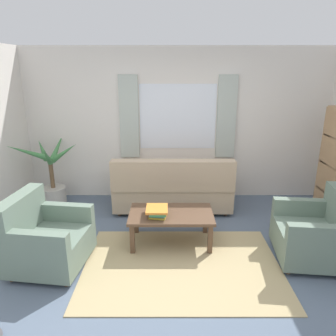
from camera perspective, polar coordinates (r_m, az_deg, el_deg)
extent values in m
plane|color=slate|center=(3.98, 2.73, -17.14)|extent=(6.24, 6.24, 0.00)
cube|color=silver|center=(5.61, 1.98, 7.70)|extent=(5.32, 0.12, 2.60)
cube|color=white|center=(5.53, 2.01, 9.12)|extent=(1.30, 0.01, 1.10)
cube|color=#B2BCB2|center=(5.54, -6.71, 9.03)|extent=(0.32, 0.06, 1.40)
cube|color=#B2BCB2|center=(5.59, 10.67, 8.92)|extent=(0.32, 0.06, 1.40)
cube|color=tan|center=(3.98, 2.73, -17.07)|extent=(2.32, 1.64, 0.01)
cube|color=tan|center=(5.34, 1.06, -4.58)|extent=(1.90, 0.80, 0.38)
cube|color=tan|center=(4.89, 1.13, -1.34)|extent=(1.90, 0.20, 0.48)
cube|color=tan|center=(5.31, 10.50, -1.43)|extent=(0.16, 0.80, 0.24)
cube|color=tan|center=(5.29, -8.40, -1.41)|extent=(0.16, 0.80, 0.24)
cylinder|color=brown|center=(5.77, 9.51, -5.42)|extent=(0.06, 0.06, 0.06)
cylinder|color=brown|center=(5.75, -7.53, -5.42)|extent=(0.06, 0.06, 0.06)
cylinder|color=brown|center=(5.24, 10.52, -8.00)|extent=(0.06, 0.06, 0.06)
cylinder|color=brown|center=(5.21, -8.39, -8.01)|extent=(0.06, 0.06, 0.06)
cube|color=slate|center=(4.11, -19.91, -13.16)|extent=(0.90, 0.94, 0.36)
cube|color=slate|center=(4.08, -24.67, -7.49)|extent=(0.29, 0.86, 0.46)
cube|color=slate|center=(3.70, -22.93, -11.98)|extent=(0.81, 0.22, 0.22)
cube|color=slate|center=(4.26, -18.15, -7.43)|extent=(0.81, 0.22, 0.22)
cylinder|color=brown|center=(3.84, -17.47, -19.01)|extent=(0.05, 0.05, 0.06)
cylinder|color=brown|center=(4.35, -13.70, -13.90)|extent=(0.05, 0.05, 0.06)
cylinder|color=brown|center=(4.13, -25.95, -17.27)|extent=(0.05, 0.05, 0.06)
cylinder|color=brown|center=(4.61, -21.33, -12.78)|extent=(0.05, 0.05, 0.06)
cube|color=slate|center=(4.35, 24.34, -11.90)|extent=(0.88, 0.92, 0.36)
cube|color=slate|center=(4.54, 23.48, -6.48)|extent=(0.81, 0.20, 0.22)
cube|color=slate|center=(3.92, 26.44, -10.73)|extent=(0.81, 0.20, 0.22)
cylinder|color=brown|center=(4.65, 18.93, -12.21)|extent=(0.05, 0.05, 0.06)
cylinder|color=brown|center=(4.09, 20.96, -16.90)|extent=(0.05, 0.05, 0.06)
cylinder|color=brown|center=(4.84, 26.50, -12.00)|extent=(0.05, 0.05, 0.06)
cube|color=brown|center=(4.24, 0.79, -8.27)|extent=(1.10, 0.64, 0.04)
cube|color=brown|center=(4.14, -6.16, -12.53)|extent=(0.06, 0.06, 0.40)
cube|color=brown|center=(4.14, 7.77, -12.52)|extent=(0.06, 0.06, 0.40)
cube|color=brown|center=(4.59, -5.46, -9.27)|extent=(0.06, 0.06, 0.40)
cube|color=brown|center=(4.60, 6.95, -9.27)|extent=(0.06, 0.06, 0.40)
cube|color=gold|center=(4.16, -1.52, -8.30)|extent=(0.25, 0.29, 0.02)
cube|color=#5B8E93|center=(4.16, -1.56, -7.95)|extent=(0.23, 0.28, 0.03)
cube|color=#387F4C|center=(4.14, -1.55, -7.62)|extent=(0.21, 0.33, 0.03)
cube|color=orange|center=(4.12, -1.77, -7.31)|extent=(0.28, 0.31, 0.03)
cylinder|color=#B7B2A8|center=(5.80, -19.44, -4.75)|extent=(0.40, 0.40, 0.32)
cylinder|color=brown|center=(5.67, -19.83, -1.19)|extent=(0.07, 0.07, 0.44)
cone|color=#47894C|center=(5.44, -17.83, 2.69)|extent=(0.50, 0.17, 0.38)
cone|color=#47894C|center=(5.80, -18.84, 3.68)|extent=(0.17, 0.53, 0.43)
cone|color=#47894C|center=(5.79, -21.31, 3.14)|extent=(0.37, 0.45, 0.35)
cone|color=#47894C|center=(5.47, -23.62, 2.65)|extent=(0.52, 0.50, 0.42)
cone|color=#47894C|center=(5.34, -20.55, 1.92)|extent=(0.17, 0.43, 0.38)
cube|color=#A87F56|center=(5.65, 27.03, 1.14)|extent=(0.30, 0.04, 1.70)
cube|color=#A87F56|center=(5.21, 27.77, -0.27)|extent=(0.02, 0.90, 1.70)
cube|color=#A87F56|center=(5.56, 27.82, -8.53)|extent=(0.30, 0.86, 0.02)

